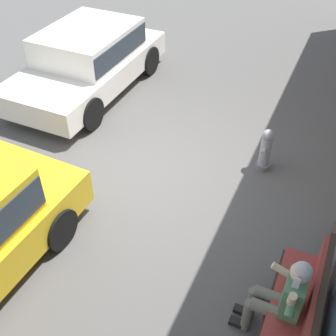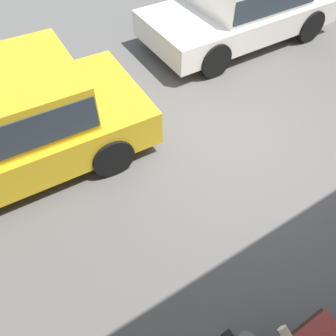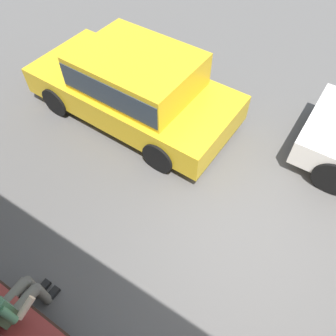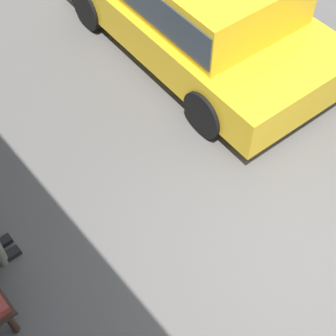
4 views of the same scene
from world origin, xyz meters
name	(u,v)px [view 4 (image 4 of 4)]	position (x,y,z in m)	size (l,w,h in m)	color
ground_plane	(297,259)	(0.00, 0.00, 0.00)	(60.00, 60.00, 0.00)	#565451
parked_car_mid	(200,3)	(3.12, -1.41, 0.78)	(4.26, 2.11, 1.44)	gold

